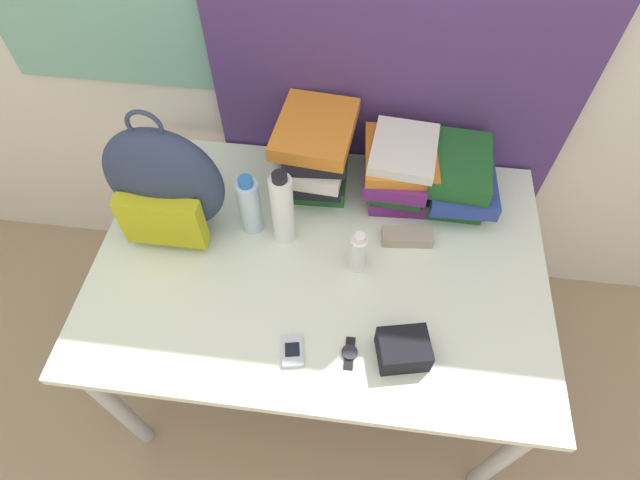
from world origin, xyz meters
TOP-DOWN VIEW (x-y plane):
  - ground_plane at (0.00, 0.00)m, footprint 12.00×12.00m
  - curtain_blue at (0.16, 0.92)m, footprint 1.12×0.04m
  - desk at (0.00, 0.45)m, footprint 1.31×0.89m
  - backpack at (-0.45, 0.52)m, footprint 0.34×0.18m
  - book_stack_left at (-0.05, 0.75)m, footprint 0.24×0.30m
  - book_stack_center at (0.21, 0.75)m, footprint 0.23×0.29m
  - book_stack_right at (0.39, 0.74)m, footprint 0.22×0.28m
  - water_bottle at (-0.22, 0.54)m, footprint 0.07×0.07m
  - sports_bottle at (-0.12, 0.52)m, footprint 0.06×0.06m
  - sunscreen_bottle at (0.11, 0.44)m, footprint 0.05×0.05m
  - cell_phone at (-0.03, 0.15)m, footprint 0.07×0.09m
  - sunglasses_case at (0.25, 0.55)m, footprint 0.15×0.07m
  - camera_pouch at (0.25, 0.18)m, footprint 0.15×0.13m
  - wristwatch at (0.11, 0.17)m, footprint 0.04×0.09m

SIDE VIEW (x-z plane):
  - ground_plane at x=0.00m, z-range 0.00..0.00m
  - desk at x=0.00m, z-range 0.29..1.00m
  - wristwatch at x=0.11m, z-range 0.72..0.73m
  - cell_phone at x=-0.03m, z-range 0.72..0.73m
  - sunglasses_case at x=0.25m, z-range 0.72..0.75m
  - camera_pouch at x=0.25m, z-range 0.72..0.79m
  - sunscreen_bottle at x=0.11m, z-range 0.71..0.86m
  - book_stack_right at x=0.39m, z-range 0.72..0.89m
  - water_bottle at x=-0.22m, z-range 0.71..0.92m
  - book_stack_center at x=0.21m, z-range 0.72..0.93m
  - sports_bottle at x=-0.12m, z-range 0.71..0.98m
  - book_stack_left at x=-0.05m, z-range 0.72..0.97m
  - backpack at x=-0.45m, z-range 0.68..1.12m
  - curtain_blue at x=0.16m, z-range 0.00..2.50m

